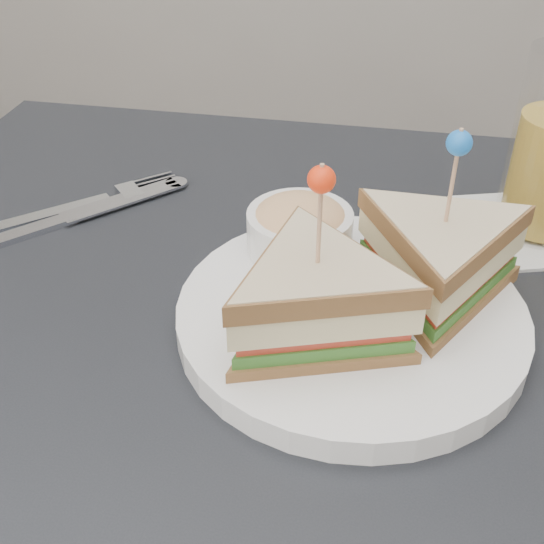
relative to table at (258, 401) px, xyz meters
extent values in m
cube|color=black|center=(0.00, 0.00, 0.06)|extent=(0.80, 0.80, 0.03)
cylinder|color=black|center=(-0.35, 0.35, -0.31)|extent=(0.04, 0.04, 0.72)
cylinder|color=white|center=(0.07, 0.02, 0.08)|extent=(0.31, 0.31, 0.02)
cylinder|color=white|center=(0.07, 0.02, 0.09)|extent=(0.31, 0.31, 0.00)
cylinder|color=tan|center=(0.05, -0.02, 0.19)|extent=(0.00, 0.00, 0.08)
sphere|color=#FE3510|center=(0.05, -0.02, 0.22)|extent=(0.02, 0.02, 0.02)
cylinder|color=tan|center=(0.13, 0.05, 0.19)|extent=(0.00, 0.00, 0.08)
sphere|color=blue|center=(0.13, 0.05, 0.22)|extent=(0.02, 0.02, 0.02)
cylinder|color=white|center=(0.02, 0.09, 0.11)|extent=(0.10, 0.10, 0.04)
ellipsoid|color=#E0B772|center=(0.02, 0.09, 0.13)|extent=(0.09, 0.09, 0.04)
cube|color=white|center=(-0.24, 0.12, 0.08)|extent=(0.11, 0.10, 0.00)
cube|color=white|center=(-0.17, 0.18, 0.08)|extent=(0.04, 0.04, 0.00)
cube|color=silver|center=(-0.24, 0.09, 0.08)|extent=(0.08, 0.09, 0.01)
cube|color=silver|center=(-0.17, 0.16, 0.08)|extent=(0.10, 0.11, 0.00)
cylinder|color=silver|center=(-0.13, 0.21, 0.08)|extent=(0.03, 0.03, 0.00)
cube|color=silver|center=(0.23, 0.19, 0.08)|extent=(0.17, 0.17, 0.00)
camera|label=1|loc=(0.09, -0.39, 0.42)|focal=45.00mm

